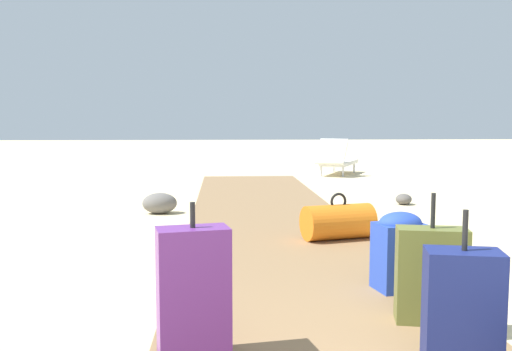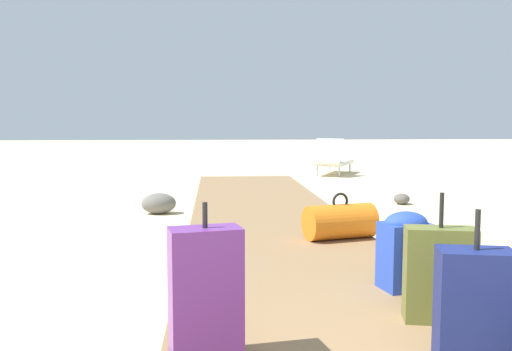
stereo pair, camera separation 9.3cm
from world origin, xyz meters
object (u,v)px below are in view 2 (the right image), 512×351
(suitcase_purple, at_px, (206,293))
(suitcase_olive, at_px, (439,274))
(backpack_blue, at_px, (406,248))
(suitcase_navy, at_px, (474,309))
(lounge_chair, at_px, (333,160))
(duffel_bag_orange, at_px, (340,221))

(suitcase_purple, distance_m, suitcase_olive, 1.33)
(suitcase_olive, xyz_separation_m, backpack_blue, (0.02, 0.59, 0.01))
(suitcase_navy, bearing_deg, backpack_blue, 85.02)
(suitcase_purple, height_order, suitcase_olive, suitcase_purple)
(suitcase_purple, bearing_deg, lounge_chair, 74.48)
(suitcase_purple, relative_size, duffel_bag_orange, 1.03)
(suitcase_purple, xyz_separation_m, lounge_chair, (2.65, 9.54, -0.06))
(duffel_bag_orange, height_order, lounge_chair, lounge_chair)
(suitcase_olive, height_order, duffel_bag_orange, suitcase_olive)
(duffel_bag_orange, xyz_separation_m, lounge_chair, (1.43, 6.99, 0.08))
(lounge_chair, bearing_deg, duffel_bag_orange, -101.58)
(suitcase_purple, xyz_separation_m, suitcase_navy, (1.19, -0.21, -0.04))
(lounge_chair, bearing_deg, suitcase_olive, -98.54)
(suitcase_olive, bearing_deg, backpack_blue, 88.34)
(suitcase_purple, distance_m, suitcase_navy, 1.21)
(lounge_chair, bearing_deg, suitcase_purple, -105.52)
(duffel_bag_orange, xyz_separation_m, suitcase_navy, (-0.03, -2.76, 0.11))
(suitcase_olive, bearing_deg, suitcase_purple, -163.39)
(backpack_blue, bearing_deg, lounge_chair, 81.00)
(duffel_bag_orange, bearing_deg, suitcase_navy, -90.59)
(suitcase_olive, xyz_separation_m, suitcase_navy, (-0.09, -0.59, 0.01))
(suitcase_olive, height_order, backpack_blue, suitcase_olive)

